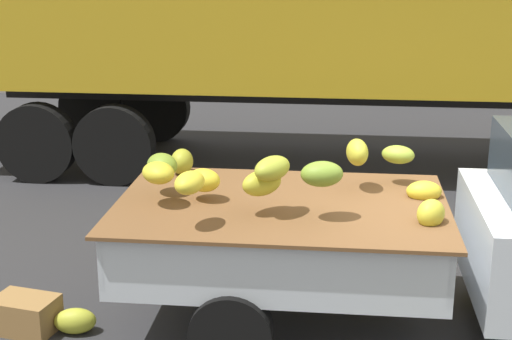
{
  "coord_description": "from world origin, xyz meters",
  "views": [
    {
      "loc": [
        -0.79,
        -6.03,
        3.15
      ],
      "look_at": [
        -1.76,
        0.5,
        1.19
      ],
      "focal_mm": 53.83,
      "sensor_mm": 36.0,
      "label": 1
    }
  ],
  "objects": [
    {
      "name": "curb_strip",
      "position": [
        0.0,
        9.89,
        0.08
      ],
      "size": [
        80.0,
        0.8,
        0.16
      ],
      "primitive_type": "cube",
      "color": "gray",
      "rests_on": "ground"
    },
    {
      "name": "ground",
      "position": [
        0.0,
        0.0,
        0.0
      ],
      "size": [
        220.0,
        220.0,
        0.0
      ],
      "primitive_type": "plane",
      "color": "#28282B"
    },
    {
      "name": "produce_crate",
      "position": [
        -3.57,
        -0.54,
        0.15
      ],
      "size": [
        0.57,
        0.44,
        0.3
      ],
      "primitive_type": "cube",
      "rotation": [
        0.0,
        0.0,
        -0.16
      ],
      "color": "olive",
      "rests_on": "ground"
    },
    {
      "name": "fallen_banana_bunch_near_tailgate",
      "position": [
        -3.14,
        -0.52,
        0.11
      ],
      "size": [
        0.39,
        0.27,
        0.22
      ],
      "primitive_type": "ellipsoid",
      "rotation": [
        0.0,
        0.0,
        0.2
      ],
      "color": "gold",
      "rests_on": "ground"
    }
  ]
}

